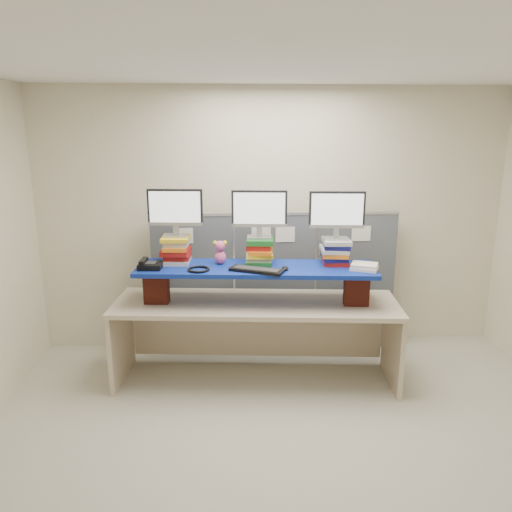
{
  "coord_description": "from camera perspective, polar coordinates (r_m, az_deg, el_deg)",
  "views": [
    {
      "loc": [
        -0.52,
        -3.27,
        2.39
      ],
      "look_at": [
        -0.24,
        1.1,
        1.24
      ],
      "focal_mm": 35.0,
      "sensor_mm": 36.0,
      "label": 1
    }
  ],
  "objects": [
    {
      "name": "book_stack_left",
      "position": [
        4.73,
        -9.07,
        0.72
      ],
      "size": [
        0.28,
        0.32,
        0.25
      ],
      "color": "#B4B2AC",
      "rests_on": "blue_board"
    },
    {
      "name": "monitor_right",
      "position": [
        4.61,
        9.23,
        4.96
      ],
      "size": [
        0.51,
        0.16,
        0.44
      ],
      "rotation": [
        0.0,
        0.0,
        -0.09
      ],
      "color": "#9B9BA0",
      "rests_on": "book_stack_right"
    },
    {
      "name": "mouse",
      "position": [
        4.46,
        3.35,
        -1.4
      ],
      "size": [
        0.06,
        0.1,
        0.03
      ],
      "primitive_type": "ellipsoid",
      "rotation": [
        0.0,
        0.0,
        -0.05
      ],
      "color": "black",
      "rests_on": "blue_board"
    },
    {
      "name": "monitor_left",
      "position": [
        4.65,
        -9.22,
        5.23
      ],
      "size": [
        0.51,
        0.16,
        0.44
      ],
      "rotation": [
        0.0,
        0.0,
        -0.09
      ],
      "color": "#9B9BA0",
      "rests_on": "book_stack_left"
    },
    {
      "name": "room",
      "position": [
        3.46,
        5.17,
        -2.06
      ],
      "size": [
        5.0,
        4.0,
        2.8
      ],
      "color": "beige",
      "rests_on": "ground"
    },
    {
      "name": "plush_toy",
      "position": [
        4.63,
        -4.11,
        0.45
      ],
      "size": [
        0.13,
        0.1,
        0.22
      ],
      "rotation": [
        0.0,
        0.0,
        0.03
      ],
      "color": "#EC5998",
      "rests_on": "blue_board"
    },
    {
      "name": "cubicle_partition",
      "position": [
        5.33,
        2.16,
        -3.05
      ],
      "size": [
        2.6,
        0.06,
        1.53
      ],
      "color": "#4A4F57",
      "rests_on": "ground"
    },
    {
      "name": "blue_board",
      "position": [
        4.57,
        0.0,
        -1.45
      ],
      "size": [
        2.22,
        0.74,
        0.04
      ],
      "primitive_type": "cube",
      "rotation": [
        0.0,
        0.0,
        -0.09
      ],
      "color": "navy",
      "rests_on": "brick_pier_left"
    },
    {
      "name": "binder_stack",
      "position": [
        4.56,
        12.28,
        -1.2
      ],
      "size": [
        0.29,
        0.26,
        0.06
      ],
      "rotation": [
        0.0,
        0.0,
        -0.38
      ],
      "color": "white",
      "rests_on": "blue_board"
    },
    {
      "name": "book_stack_center",
      "position": [
        4.64,
        0.4,
        0.6
      ],
      "size": [
        0.28,
        0.33,
        0.24
      ],
      "color": "#1A6424",
      "rests_on": "blue_board"
    },
    {
      "name": "headset",
      "position": [
        4.46,
        -6.58,
        -1.51
      ],
      "size": [
        0.22,
        0.22,
        0.02
      ],
      "primitive_type": "torus",
      "rotation": [
        0.0,
        0.0,
        0.12
      ],
      "color": "black",
      "rests_on": "blue_board"
    },
    {
      "name": "desk",
      "position": [
        4.72,
        0.0,
        -7.1
      ],
      "size": [
        2.7,
        1.01,
        0.8
      ],
      "rotation": [
        0.0,
        0.0,
        -0.09
      ],
      "color": "beige",
      "rests_on": "ground"
    },
    {
      "name": "desk_phone",
      "position": [
        4.59,
        -12.07,
        -1.02
      ],
      "size": [
        0.22,
        0.2,
        0.09
      ],
      "rotation": [
        0.0,
        0.0,
        -0.08
      ],
      "color": "black",
      "rests_on": "blue_board"
    },
    {
      "name": "book_stack_right",
      "position": [
        4.68,
        9.04,
        0.55
      ],
      "size": [
        0.29,
        0.33,
        0.24
      ],
      "color": "maroon",
      "rests_on": "blue_board"
    },
    {
      "name": "monitor_center",
      "position": [
        4.57,
        0.38,
        5.14
      ],
      "size": [
        0.51,
        0.16,
        0.44
      ],
      "rotation": [
        0.0,
        0.0,
        -0.09
      ],
      "color": "#9B9BA0",
      "rests_on": "book_stack_center"
    },
    {
      "name": "brick_pier_left",
      "position": [
        4.69,
        -11.31,
        -3.51
      ],
      "size": [
        0.23,
        0.14,
        0.3
      ],
      "primitive_type": "cube",
      "rotation": [
        0.0,
        0.0,
        -0.09
      ],
      "color": "maroon",
      "rests_on": "desk"
    },
    {
      "name": "brick_pier_right",
      "position": [
        4.63,
        11.41,
        -3.72
      ],
      "size": [
        0.23,
        0.14,
        0.3
      ],
      "primitive_type": "cube",
      "rotation": [
        0.0,
        0.0,
        -0.09
      ],
      "color": "maroon",
      "rests_on": "desk"
    },
    {
      "name": "keyboard",
      "position": [
        4.4,
        0.08,
        -1.61
      ],
      "size": [
        0.5,
        0.34,
        0.03
      ],
      "rotation": [
        0.0,
        0.0,
        -0.43
      ],
      "color": "black",
      "rests_on": "blue_board"
    }
  ]
}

